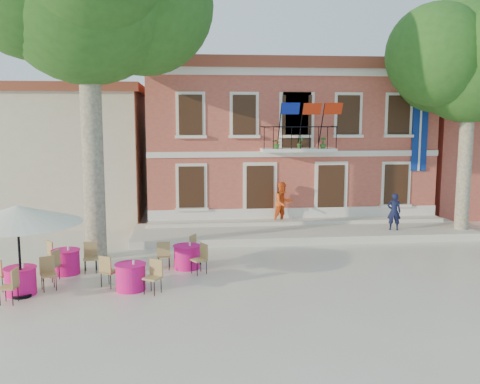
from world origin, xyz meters
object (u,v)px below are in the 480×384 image
plane_tree_east (471,63)px  cafe_table_2 (21,279)px  cafe_table_1 (131,276)px  pedestrian_navy (394,212)px  cafe_table_0 (66,260)px  pedestrian_orange (283,203)px  cafe_table_3 (187,256)px  patio_umbrella (17,215)px

plane_tree_east → cafe_table_2: 18.27m
cafe_table_1 → pedestrian_navy: bearing=29.6°
plane_tree_east → cafe_table_0: plane_tree_east is taller
plane_tree_east → pedestrian_navy: bearing=178.9°
pedestrian_orange → cafe_table_0: pedestrian_orange is taller
pedestrian_navy → cafe_table_1: bearing=43.3°
pedestrian_navy → cafe_table_1: (-10.11, -5.75, -0.64)m
cafe_table_0 → pedestrian_navy: bearing=17.6°
cafe_table_2 → cafe_table_1: bearing=1.0°
cafe_table_0 → cafe_table_3: (3.81, 0.19, 0.00)m
patio_umbrella → plane_tree_east: bearing=20.5°
plane_tree_east → cafe_table_1: 15.67m
plane_tree_east → pedestrian_navy: (-2.90, 0.06, -5.98)m
pedestrian_navy → patio_umbrella: bearing=38.4°
cafe_table_0 → cafe_table_2: (-0.83, -1.90, 0.00)m
patio_umbrella → pedestrian_orange: size_ratio=1.90×
pedestrian_orange → cafe_table_1: 9.58m
patio_umbrella → cafe_table_2: (-0.08, 0.22, -1.87)m
cafe_table_0 → cafe_table_3: bearing=2.8°
plane_tree_east → pedestrian_orange: plane_tree_east is taller
cafe_table_0 → plane_tree_east: bearing=14.2°
cafe_table_0 → cafe_table_1: size_ratio=1.00×
plane_tree_east → cafe_table_0: bearing=-165.8°
cafe_table_3 → pedestrian_orange: bearing=52.8°
cafe_table_2 → cafe_table_3: size_ratio=0.99×
plane_tree_east → cafe_table_2: (-16.03, -5.74, -6.61)m
cafe_table_1 → cafe_table_3: 2.60m
cafe_table_1 → cafe_table_2: size_ratio=1.00×
cafe_table_0 → cafe_table_3: same height
plane_tree_east → cafe_table_3: plane_tree_east is taller
patio_umbrella → cafe_table_2: patio_umbrella is taller
pedestrian_navy → cafe_table_3: (-8.49, -3.71, -0.63)m
pedestrian_navy → cafe_table_0: bearing=31.3°
pedestrian_orange → cafe_table_1: (-5.82, -7.57, -0.78)m
patio_umbrella → pedestrian_navy: (13.06, 6.01, -1.23)m
plane_tree_east → pedestrian_navy: 6.64m
patio_umbrella → pedestrian_orange: 11.81m
pedestrian_orange → cafe_table_3: size_ratio=0.97×
cafe_table_2 → patio_umbrella: bearing=-70.1°
cafe_table_1 → cafe_table_2: 3.02m
pedestrian_navy → pedestrian_orange: 4.67m
plane_tree_east → patio_umbrella: bearing=-159.5°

